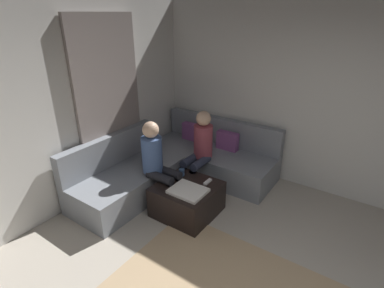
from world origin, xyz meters
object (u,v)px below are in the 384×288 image
(sectional_couch, at_px, (177,165))
(coffee_mug, at_px, (182,172))
(ottoman, at_px, (187,199))
(game_remote, at_px, (208,182))
(person_on_couch_back, at_px, (200,148))
(person_on_couch_side, at_px, (158,161))

(sectional_couch, relative_size, coffee_mug, 26.84)
(ottoman, bearing_deg, game_remote, 50.71)
(sectional_couch, xyz_separation_m, ottoman, (0.61, -0.59, -0.07))
(sectional_couch, distance_m, ottoman, 0.85)
(coffee_mug, distance_m, person_on_couch_back, 0.50)
(coffee_mug, bearing_deg, sectional_couch, 133.46)
(sectional_couch, relative_size, person_on_couch_side, 2.12)
(ottoman, height_order, person_on_couch_back, person_on_couch_back)
(ottoman, relative_size, game_remote, 5.07)
(person_on_couch_back, bearing_deg, person_on_couch_side, 71.21)
(game_remote, height_order, person_on_couch_side, person_on_couch_side)
(ottoman, xyz_separation_m, game_remote, (0.18, 0.22, 0.22))
(game_remote, distance_m, person_on_couch_side, 0.73)
(ottoman, xyz_separation_m, coffee_mug, (-0.22, 0.18, 0.26))
(sectional_couch, xyz_separation_m, person_on_couch_back, (0.38, 0.06, 0.38))
(person_on_couch_back, bearing_deg, coffee_mug, 91.52)
(person_on_couch_side, bearing_deg, sectional_couch, -166.63)
(coffee_mug, xyz_separation_m, person_on_couch_side, (-0.24, -0.21, 0.19))
(game_remote, bearing_deg, person_on_couch_side, -158.77)
(ottoman, relative_size, coffee_mug, 8.00)
(game_remote, xyz_separation_m, person_on_couch_back, (-0.41, 0.43, 0.23))
(person_on_couch_back, relative_size, person_on_couch_side, 1.00)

